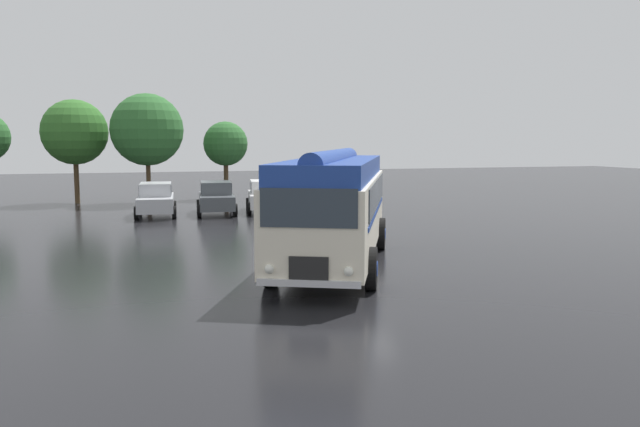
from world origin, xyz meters
TOP-DOWN VIEW (x-y plane):
  - ground_plane at (0.00, 0.00)m, footprint 120.00×120.00m
  - vintage_bus at (-0.39, 0.29)m, footprint 6.44×10.19m
  - car_near_left at (-5.11, 14.59)m, footprint 2.18×4.31m
  - car_mid_left at (-2.10, 14.71)m, footprint 2.24×4.33m
  - car_mid_right at (0.51, 14.88)m, footprint 2.42×4.41m
  - car_far_right at (3.38, 14.28)m, footprint 2.11×4.28m
  - tree_left_of_centre at (-9.36, 22.43)m, footprint 3.87×3.87m
  - tree_centre at (-5.28, 21.24)m, footprint 4.28×4.28m
  - tree_right_of_centre at (-0.29, 22.98)m, footprint 2.85×2.85m

SIDE VIEW (x-z plane):
  - ground_plane at x=0.00m, z-range 0.00..0.00m
  - car_near_left at x=-5.11m, z-range 0.02..1.68m
  - car_mid_left at x=-2.10m, z-range 0.02..1.68m
  - car_mid_right at x=0.51m, z-range 0.02..1.68m
  - car_far_right at x=3.38m, z-range 0.02..1.68m
  - vintage_bus at x=-0.39m, z-range 0.15..3.64m
  - tree_right_of_centre at x=-0.29m, z-range 1.07..6.06m
  - tree_left_of_centre at x=-9.36m, z-range 1.10..7.30m
  - tree_centre at x=-5.28m, z-range 1.04..7.59m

